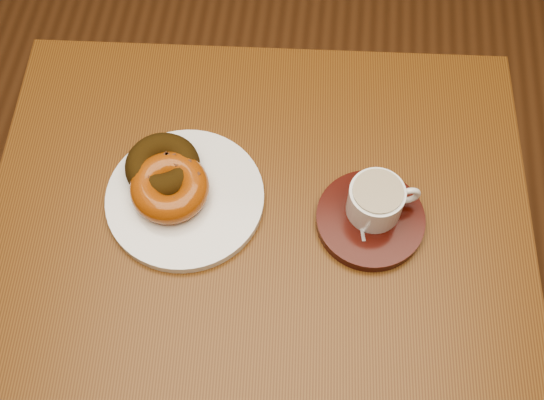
# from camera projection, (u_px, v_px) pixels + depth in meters

# --- Properties ---
(ground) EXTENTS (6.00, 6.00, 0.00)m
(ground) POSITION_uv_depth(u_px,v_px,m) (198.00, 239.00, 1.89)
(ground) COLOR brown
(ground) RESTS_ON ground
(cafe_table) EXTENTS (0.87, 0.67, 0.78)m
(cafe_table) POSITION_uv_depth(u_px,v_px,m) (260.00, 239.00, 1.16)
(cafe_table) COLOR brown
(cafe_table) RESTS_ON ground
(donut_plate) EXTENTS (0.30, 0.30, 0.01)m
(donut_plate) POSITION_uv_depth(u_px,v_px,m) (185.00, 198.00, 1.05)
(donut_plate) COLOR white
(donut_plate) RESTS_ON cafe_table
(donut_cinnamon) EXTENTS (0.12, 0.12, 0.04)m
(donut_cinnamon) POSITION_uv_depth(u_px,v_px,m) (163.00, 166.00, 1.05)
(donut_cinnamon) COLOR #301F09
(donut_cinnamon) RESTS_ON donut_plate
(donut_caramel) EXTENTS (0.14, 0.14, 0.04)m
(donut_caramel) POSITION_uv_depth(u_px,v_px,m) (170.00, 188.00, 1.03)
(donut_caramel) COLOR #9A4710
(donut_caramel) RESTS_ON donut_plate
(saucer) EXTENTS (0.18, 0.18, 0.02)m
(saucer) POSITION_uv_depth(u_px,v_px,m) (370.00, 220.00, 1.03)
(saucer) COLOR #350C07
(saucer) RESTS_ON cafe_table
(coffee_cup) EXTENTS (0.11, 0.08, 0.06)m
(coffee_cup) POSITION_uv_depth(u_px,v_px,m) (377.00, 200.00, 1.01)
(coffee_cup) COLOR white
(coffee_cup) RESTS_ON saucer
(teaspoon) EXTENTS (0.03, 0.09, 0.01)m
(teaspoon) POSITION_uv_depth(u_px,v_px,m) (357.00, 201.00, 1.03)
(teaspoon) COLOR silver
(teaspoon) RESTS_ON saucer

